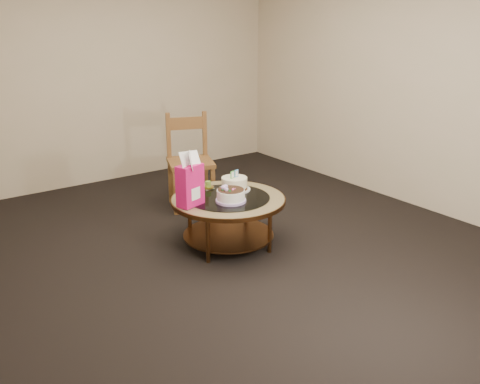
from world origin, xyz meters
TOP-DOWN VIEW (x-y plane):
  - ground at (0.00, 0.00)m, footprint 5.00×5.00m
  - room_walls at (0.00, 0.00)m, footprint 4.52×5.02m
  - coffee_table at (0.00, -0.00)m, footprint 1.02×1.02m
  - decorated_cake at (-0.05, -0.11)m, footprint 0.26×0.26m
  - cream_cake at (0.16, 0.13)m, footprint 0.29×0.29m
  - gift_bag at (-0.37, 0.02)m, footprint 0.25×0.21m
  - pillar_candle at (-0.02, 0.30)m, footprint 0.11×0.11m
  - dining_chair at (0.26, 1.09)m, footprint 0.60×0.60m

SIDE VIEW (x-z plane):
  - ground at x=0.00m, z-range 0.00..0.00m
  - coffee_table at x=0.00m, z-range 0.15..0.61m
  - pillar_candle at x=-0.02m, z-range 0.44..0.52m
  - dining_chair at x=0.26m, z-range 0.01..1.00m
  - decorated_cake at x=-0.05m, z-range 0.43..0.59m
  - cream_cake at x=0.16m, z-range 0.42..0.61m
  - gift_bag at x=-0.37m, z-range 0.46..0.91m
  - room_walls at x=0.00m, z-range 0.24..2.85m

